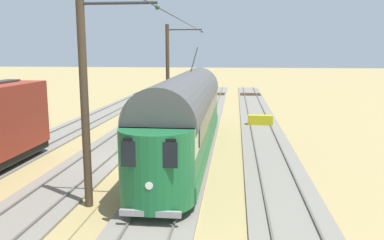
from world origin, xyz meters
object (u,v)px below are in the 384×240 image
(catenary_pole_mid_near, at_px, (86,99))
(track_end_bumper, at_px, (260,121))
(catenary_pole_foreground, at_px, (169,72))
(vintage_streetcar, at_px, (186,113))

(catenary_pole_mid_near, height_order, track_end_bumper, catenary_pole_mid_near)
(catenary_pole_foreground, height_order, catenary_pole_mid_near, same)
(vintage_streetcar, relative_size, track_end_bumper, 10.13)
(catenary_pole_mid_near, bearing_deg, catenary_pole_foreground, -90.00)
(catenary_pole_mid_near, xyz_separation_m, track_end_bumper, (-6.93, -16.16, -3.47))
(catenary_pole_mid_near, bearing_deg, vintage_streetcar, -108.83)
(track_end_bumper, bearing_deg, catenary_pole_foreground, -6.46)
(catenary_pole_foreground, relative_size, catenary_pole_mid_near, 1.00)
(catenary_pole_foreground, xyz_separation_m, catenary_pole_mid_near, (0.00, 16.94, 0.00))
(vintage_streetcar, distance_m, catenary_pole_mid_near, 7.95)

